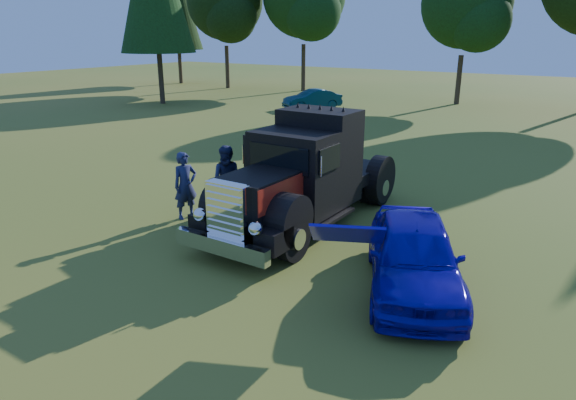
{
  "coord_description": "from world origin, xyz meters",
  "views": [
    {
      "loc": [
        6.45,
        -8.49,
        4.98
      ],
      "look_at": [
        -0.16,
        1.52,
        1.03
      ],
      "focal_mm": 32.0,
      "sensor_mm": 36.0,
      "label": 1
    }
  ],
  "objects_px": {
    "diamond_t_truck": "(302,179)",
    "hotrod_coupe": "(413,255)",
    "spectator_near": "(185,186)",
    "distant_teal_car": "(312,99)",
    "spectator_far": "(229,181)"
  },
  "relations": [
    {
      "from": "diamond_t_truck",
      "to": "hotrod_coupe",
      "type": "height_order",
      "value": "diamond_t_truck"
    },
    {
      "from": "spectator_near",
      "to": "distant_teal_car",
      "type": "xyz_separation_m",
      "value": [
        -8.05,
        20.31,
        -0.29
      ]
    },
    {
      "from": "distant_teal_car",
      "to": "spectator_near",
      "type": "bearing_deg",
      "value": -35.52
    },
    {
      "from": "diamond_t_truck",
      "to": "hotrod_coupe",
      "type": "relative_size",
      "value": 1.52
    },
    {
      "from": "diamond_t_truck",
      "to": "spectator_near",
      "type": "height_order",
      "value": "diamond_t_truck"
    },
    {
      "from": "spectator_near",
      "to": "distant_teal_car",
      "type": "relative_size",
      "value": 0.48
    },
    {
      "from": "diamond_t_truck",
      "to": "spectator_near",
      "type": "xyz_separation_m",
      "value": [
        -2.96,
        -1.33,
        -0.34
      ]
    },
    {
      "from": "diamond_t_truck",
      "to": "distant_teal_car",
      "type": "relative_size",
      "value": 1.82
    },
    {
      "from": "diamond_t_truck",
      "to": "distant_teal_car",
      "type": "xyz_separation_m",
      "value": [
        -11.01,
        18.98,
        -0.63
      ]
    },
    {
      "from": "spectator_far",
      "to": "hotrod_coupe",
      "type": "bearing_deg",
      "value": -45.63
    },
    {
      "from": "spectator_near",
      "to": "spectator_far",
      "type": "relative_size",
      "value": 0.95
    },
    {
      "from": "hotrod_coupe",
      "to": "spectator_far",
      "type": "height_order",
      "value": "spectator_far"
    },
    {
      "from": "spectator_far",
      "to": "distant_teal_car",
      "type": "xyz_separation_m",
      "value": [
        -8.84,
        19.41,
        -0.35
      ]
    },
    {
      "from": "spectator_far",
      "to": "diamond_t_truck",
      "type": "bearing_deg",
      "value": -20.7
    },
    {
      "from": "hotrod_coupe",
      "to": "diamond_t_truck",
      "type": "bearing_deg",
      "value": 153.52
    }
  ]
}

